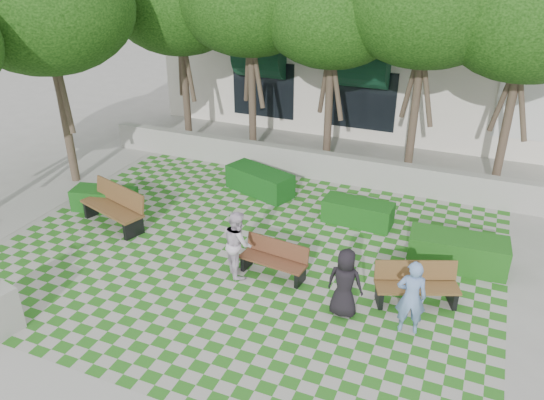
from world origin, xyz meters
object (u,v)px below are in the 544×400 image
at_px(hedge_east, 457,252).
at_px(bench_east, 416,285).
at_px(hedge_west, 105,199).
at_px(person_dark, 345,283).
at_px(person_white, 238,243).
at_px(hedge_midright, 358,212).
at_px(bench_west, 114,207).
at_px(person_blue, 411,297).
at_px(hedge_midleft, 260,181).
at_px(bench_mid, 274,260).

bearing_deg(hedge_east, bench_east, -110.64).
bearing_deg(hedge_west, bench_east, -6.36).
bearing_deg(person_dark, person_white, -10.47).
height_order(hedge_east, hedge_midright, hedge_east).
relative_size(bench_west, person_blue, 1.35).
bearing_deg(bench_east, hedge_west, 151.78).
bearing_deg(hedge_west, hedge_midleft, 36.64).
bearing_deg(person_white, bench_east, -124.50).
bearing_deg(hedge_midleft, person_white, -72.73).
distance_m(bench_west, person_blue, 8.22).
relative_size(bench_east, hedge_west, 1.02).
xyz_separation_m(hedge_midright, hedge_west, (-6.92, -1.97, -0.01)).
xyz_separation_m(person_dark, person_white, (-2.67, 0.51, 0.03)).
distance_m(person_blue, person_dark, 1.33).
xyz_separation_m(bench_west, hedge_west, (-0.86, 0.63, -0.21)).
xyz_separation_m(bench_mid, person_white, (-0.80, -0.26, 0.40)).
bearing_deg(hedge_west, hedge_midright, 15.88).
bearing_deg(person_white, hedge_west, 32.86).
distance_m(bench_west, hedge_east, 8.88).
relative_size(hedge_midleft, person_dark, 1.40).
xyz_separation_m(bench_mid, hedge_midright, (1.16, 3.16, -0.07)).
bearing_deg(bench_east, person_blue, -110.99).
bearing_deg(bench_west, bench_east, 15.36).
relative_size(bench_east, hedge_midleft, 0.86).
height_order(bench_mid, hedge_east, bench_mid).
bearing_deg(person_blue, person_dark, -12.95).
height_order(hedge_east, person_white, person_white).
bearing_deg(bench_mid, person_dark, -16.17).
xyz_separation_m(bench_mid, bench_west, (-4.90, 0.56, 0.12)).
bearing_deg(hedge_midleft, hedge_west, -143.36).
bearing_deg(hedge_midright, hedge_east, -23.38).
distance_m(bench_mid, person_dark, 2.05).
distance_m(person_dark, person_white, 2.72).
height_order(bench_east, bench_west, bench_west).
xyz_separation_m(bench_west, person_dark, (6.77, -1.33, 0.24)).
distance_m(hedge_midleft, hedge_west, 4.56).
relative_size(bench_west, person_dark, 1.43).
relative_size(person_blue, person_white, 1.02).
height_order(hedge_midleft, person_dark, person_dark).
xyz_separation_m(hedge_west, person_blue, (8.95, -1.99, 0.49)).
relative_size(bench_west, person_white, 1.37).
xyz_separation_m(hedge_midleft, hedge_west, (-3.66, -2.72, -0.06)).
distance_m(hedge_east, hedge_midleft, 6.26).
bearing_deg(bench_mid, bench_west, 179.75).
height_order(hedge_east, hedge_midleft, hedge_east).
bearing_deg(bench_east, hedge_midleft, 122.95).
height_order(bench_east, person_white, person_white).
bearing_deg(hedge_midright, bench_east, -55.72).
distance_m(bench_east, hedge_midright, 3.59).
height_order(hedge_midleft, person_blue, person_blue).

